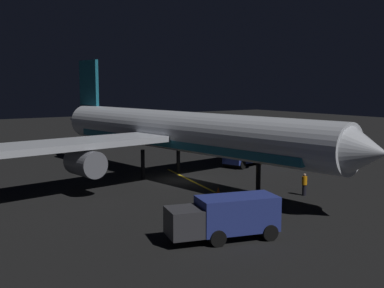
{
  "coord_description": "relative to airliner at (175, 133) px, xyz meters",
  "views": [
    {
      "loc": [
        22.7,
        35.43,
        8.52
      ],
      "look_at": [
        0.0,
        2.0,
        3.5
      ],
      "focal_mm": 44.45,
      "sensor_mm": 36.0,
      "label": 1
    }
  ],
  "objects": [
    {
      "name": "traffic_cone_near_right",
      "position": [
        0.32,
        6.93,
        -4.02
      ],
      "size": [
        0.5,
        0.5,
        0.55
      ],
      "color": "#EA590F",
      "rests_on": "ground_plane"
    },
    {
      "name": "traffic_cone_near_left",
      "position": [
        3.23,
        10.29,
        -4.02
      ],
      "size": [
        0.5,
        0.5,
        0.55
      ],
      "color": "#EA590F",
      "rests_on": "ground_plane"
    },
    {
      "name": "ground_plane",
      "position": [
        -0.09,
        0.64,
        -4.37
      ],
      "size": [
        180.0,
        180.0,
        0.2
      ],
      "primitive_type": "cube",
      "color": "black"
    },
    {
      "name": "catering_truck",
      "position": [
        -10.33,
        -2.08,
        -3.08
      ],
      "size": [
        6.74,
        3.77,
        2.24
      ],
      "color": "navy",
      "rests_on": "ground_plane"
    },
    {
      "name": "ground_crew_worker",
      "position": [
        -4.89,
        11.08,
        -3.38
      ],
      "size": [
        0.4,
        0.4,
        1.74
      ],
      "color": "black",
      "rests_on": "ground_plane"
    },
    {
      "name": "apron_guide_stripe",
      "position": [
        -0.16,
        4.64,
        -4.26
      ],
      "size": [
        4.14,
        18.66,
        0.01
      ],
      "primitive_type": "cube",
      "rotation": [
        0.0,
        0.0,
        -0.21
      ],
      "color": "gold",
      "rests_on": "ground_plane"
    },
    {
      "name": "baggage_truck",
      "position": [
        6.64,
        15.99,
        -3.03
      ],
      "size": [
        6.53,
        3.68,
        2.39
      ],
      "color": "navy",
      "rests_on": "ground_plane"
    },
    {
      "name": "airliner",
      "position": [
        0.0,
        0.0,
        0.0
      ],
      "size": [
        36.84,
        39.61,
        11.3
      ],
      "color": "silver",
      "rests_on": "ground_plane"
    }
  ]
}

